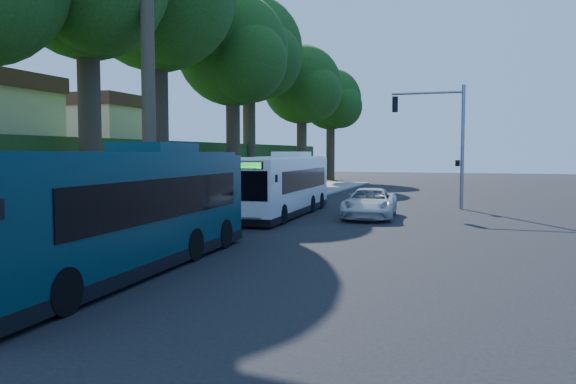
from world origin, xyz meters
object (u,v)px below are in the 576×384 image
(white_bus, at_px, (283,184))
(teal_bus, at_px, (121,209))
(bus_shelter, at_px, (152,186))
(pickup, at_px, (370,203))

(white_bus, height_order, teal_bus, teal_bus)
(bus_shelter, bearing_deg, pickup, 41.12)
(white_bus, distance_m, pickup, 4.54)
(white_bus, bearing_deg, bus_shelter, -119.62)
(bus_shelter, relative_size, pickup, 0.61)
(bus_shelter, distance_m, white_bus, 7.56)
(bus_shelter, height_order, teal_bus, teal_bus)
(teal_bus, height_order, pickup, teal_bus)
(bus_shelter, relative_size, teal_bus, 0.27)
(white_bus, height_order, pickup, white_bus)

